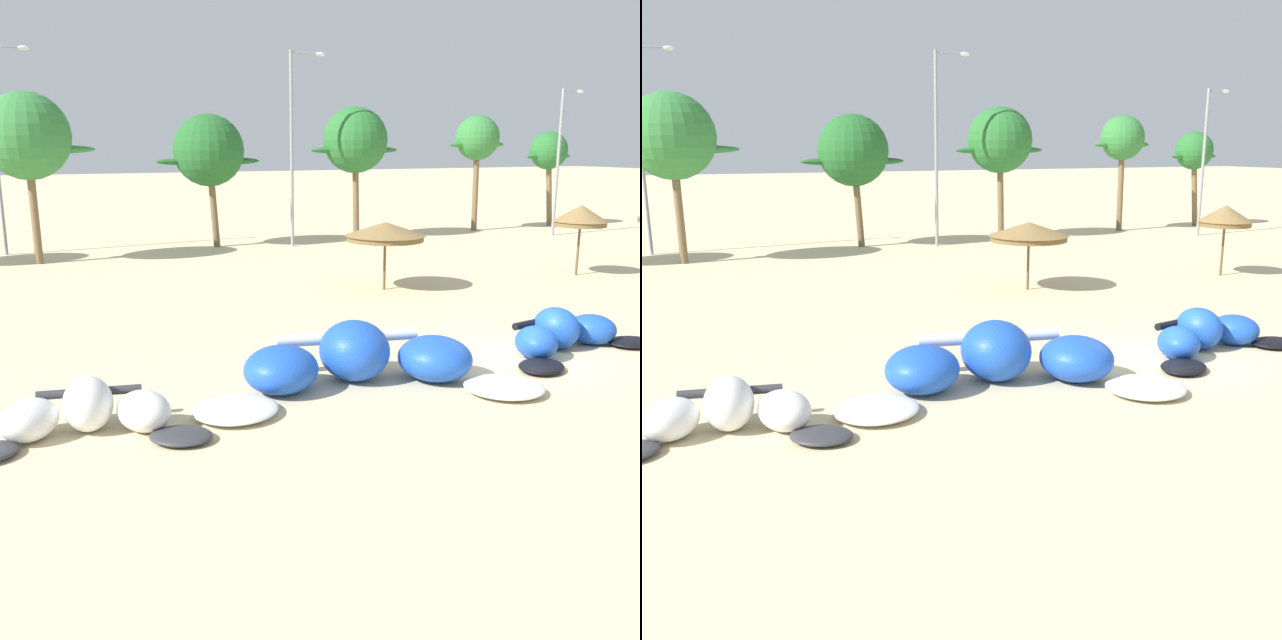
# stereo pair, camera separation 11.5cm
# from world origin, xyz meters

# --- Properties ---
(ground_plane) EXTENTS (260.00, 260.00, 0.00)m
(ground_plane) POSITION_xyz_m (0.00, 0.00, 0.00)
(ground_plane) COLOR beige
(kite_far_left) EXTENTS (4.78, 2.74, 1.07)m
(kite_far_left) POSITION_xyz_m (-10.79, -0.77, 0.41)
(kite_far_left) COLOR #333338
(kite_far_left) RESTS_ON ground
(kite_left) EXTENTS (8.10, 4.57, 1.42)m
(kite_left) POSITION_xyz_m (-4.72, -0.42, 0.55)
(kite_left) COLOR white
(kite_left) RESTS_ON ground
(kite_left_of_center) EXTENTS (5.39, 2.94, 1.14)m
(kite_left_of_center) POSITION_xyz_m (1.60, -0.25, 0.44)
(kite_left_of_center) COLOR black
(kite_left_of_center) RESTS_ON ground
(beach_umbrella_near_van) EXTENTS (3.07, 3.07, 2.59)m
(beach_umbrella_near_van) POSITION_xyz_m (1.40, 9.05, 2.23)
(beach_umbrella_near_van) COLOR brown
(beach_umbrella_near_van) RESTS_ON ground
(beach_umbrella_middle) EXTENTS (2.23, 2.23, 2.97)m
(beach_umbrella_middle) POSITION_xyz_m (10.38, 8.26, 2.53)
(beach_umbrella_middle) COLOR brown
(beach_umbrella_middle) RESTS_ON ground
(palm_left) EXTENTS (5.87, 3.91, 7.75)m
(palm_left) POSITION_xyz_m (-10.25, 21.13, 5.75)
(palm_left) COLOR brown
(palm_left) RESTS_ON ground
(palm_left_of_gap) EXTENTS (5.64, 3.76, 7.02)m
(palm_left_of_gap) POSITION_xyz_m (-1.28, 23.12, 5.09)
(palm_left_of_gap) COLOR brown
(palm_left_of_gap) RESTS_ON ground
(palm_center_left) EXTENTS (5.64, 3.76, 7.56)m
(palm_center_left) POSITION_xyz_m (7.46, 23.12, 5.63)
(palm_center_left) COLOR brown
(palm_center_left) RESTS_ON ground
(palm_center_right) EXTENTS (4.17, 2.78, 7.24)m
(palm_center_right) POSITION_xyz_m (16.28, 23.36, 5.74)
(palm_center_right) COLOR brown
(palm_center_right) RESTS_ON ground
(palm_right_of_gap) EXTENTS (3.75, 2.50, 6.30)m
(palm_right_of_gap) POSITION_xyz_m (22.40, 23.60, 4.93)
(palm_right_of_gap) COLOR brown
(palm_right_of_gap) RESTS_ON ground
(lamppost_east_center) EXTENTS (2.05, 0.24, 10.22)m
(lamppost_east_center) POSITION_xyz_m (3.07, 21.77, 5.69)
(lamppost_east_center) COLOR gray
(lamppost_east_center) RESTS_ON ground
(lamppost_east) EXTENTS (1.65, 0.24, 8.65)m
(lamppost_east) POSITION_xyz_m (19.41, 19.34, 4.84)
(lamppost_east) COLOR gray
(lamppost_east) RESTS_ON ground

